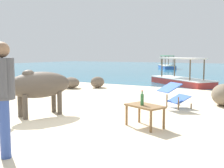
{
  "coord_description": "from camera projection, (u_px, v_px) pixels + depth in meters",
  "views": [
    {
      "loc": [
        4.02,
        -4.48,
        1.5
      ],
      "look_at": [
        -0.18,
        3.0,
        0.55
      ],
      "focal_mm": 44.22,
      "sensor_mm": 36.0,
      "label": 1
    }
  ],
  "objects": [
    {
      "name": "sand_beach",
      "position": [
        52.0,
        122.0,
        6.0
      ],
      "size": [
        18.0,
        14.0,
        0.04
      ],
      "primitive_type": "cube",
      "color": "beige",
      "rests_on": "ground"
    },
    {
      "name": "cow",
      "position": [
        38.0,
        85.0,
        6.41
      ],
      "size": [
        1.13,
        1.93,
        1.09
      ],
      "rotation": [
        0.0,
        0.0,
        4.32
      ],
      "color": "#4C4238",
      "rests_on": "sand_beach"
    },
    {
      "name": "deck_chair_near",
      "position": [
        174.0,
        94.0,
        7.37
      ],
      "size": [
        0.89,
        0.93,
        0.68
      ],
      "rotation": [
        0.0,
        0.0,
        0.91
      ],
      "color": "brown",
      "rests_on": "sand_beach"
    },
    {
      "name": "low_bench_table",
      "position": [
        145.0,
        109.0,
        5.45
      ],
      "size": [
        0.87,
        0.7,
        0.45
      ],
      "rotation": [
        0.0,
        0.0,
        -0.39
      ],
      "color": "brown",
      "rests_on": "sand_beach"
    },
    {
      "name": "shore_rock_medium",
      "position": [
        224.0,
        95.0,
        7.77
      ],
      "size": [
        0.8,
        1.01,
        0.61
      ],
      "primitive_type": "ellipsoid",
      "rotation": [
        0.0,
        0.0,
        1.7
      ],
      "color": "#756651",
      "rests_on": "sand_beach"
    },
    {
      "name": "shore_rock_large",
      "position": [
        97.0,
        82.0,
        11.87
      ],
      "size": [
        0.67,
        0.76,
        0.47
      ],
      "primitive_type": "ellipsoid",
      "rotation": [
        0.0,
        0.0,
        1.28
      ],
      "color": "#6B5B4C",
      "rests_on": "sand_beach"
    },
    {
      "name": "boat_blue",
      "position": [
        167.0,
        66.0,
        27.86
      ],
      "size": [
        2.81,
        3.76,
        1.29
      ],
      "rotation": [
        0.0,
        0.0,
        2.09
      ],
      "color": "#3866B7",
      "rests_on": "water_surface"
    },
    {
      "name": "water_surface",
      "position": [
        216.0,
        70.0,
        25.08
      ],
      "size": [
        60.0,
        36.0,
        0.03
      ],
      "primitive_type": "cube",
      "color": "teal",
      "rests_on": "ground"
    },
    {
      "name": "boat_red",
      "position": [
        181.0,
        79.0,
        13.12
      ],
      "size": [
        3.62,
        3.14,
        1.29
      ],
      "rotation": [
        0.0,
        0.0,
        5.63
      ],
      "color": "#C63833",
      "rests_on": "water_surface"
    },
    {
      "name": "bottle",
      "position": [
        142.0,
        99.0,
        5.41
      ],
      "size": [
        0.07,
        0.07,
        0.3
      ],
      "color": "#2D6B38",
      "rests_on": "low_bench_table"
    },
    {
      "name": "shore_rock_small",
      "position": [
        71.0,
        83.0,
        11.67
      ],
      "size": [
        0.77,
        0.69,
        0.46
      ],
      "primitive_type": "ellipsoid",
      "rotation": [
        0.0,
        0.0,
        3.09
      ],
      "color": "#6B5B4C",
      "rests_on": "sand_beach"
    },
    {
      "name": "person_standing",
      "position": [
        3.0,
        90.0,
        3.85
      ],
      "size": [
        0.42,
        0.34,
        1.62
      ],
      "rotation": [
        0.0,
        0.0,
        4.06
      ],
      "color": "#334C99",
      "rests_on": "sand_beach"
    }
  ]
}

